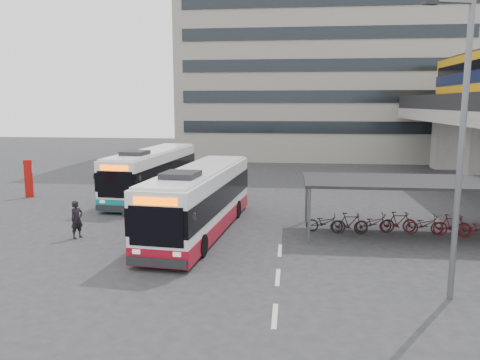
# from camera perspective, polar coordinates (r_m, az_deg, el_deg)

# --- Properties ---
(ground) EXTENTS (120.00, 120.00, 0.00)m
(ground) POSITION_cam_1_polar(r_m,az_deg,el_deg) (19.65, -2.50, -8.35)
(ground) COLOR #28282B
(ground) RESTS_ON ground
(bike_shelter) EXTENTS (10.00, 4.00, 2.54)m
(bike_shelter) POSITION_cam_1_polar(r_m,az_deg,el_deg) (22.71, 20.39, -3.11)
(bike_shelter) COLOR #595B60
(bike_shelter) RESTS_ON ground
(office_block) EXTENTS (30.00, 15.00, 25.00)m
(office_block) POSITION_cam_1_polar(r_m,az_deg,el_deg) (54.98, 9.82, 16.06)
(office_block) COLOR gray
(office_block) RESTS_ON ground
(road_markings) EXTENTS (0.15, 7.60, 0.01)m
(road_markings) POSITION_cam_1_polar(r_m,az_deg,el_deg) (16.62, 4.63, -11.73)
(road_markings) COLOR beige
(road_markings) RESTS_ON ground
(bus_main) EXTENTS (3.43, 11.12, 3.23)m
(bus_main) POSITION_cam_1_polar(r_m,az_deg,el_deg) (21.82, -4.86, -2.50)
(bus_main) COLOR white
(bus_main) RESTS_ON ground
(bus_teal) EXTENTS (3.31, 11.02, 3.21)m
(bus_teal) POSITION_cam_1_polar(r_m,az_deg,el_deg) (30.73, -10.57, 0.81)
(bus_teal) COLOR white
(bus_teal) RESTS_ON ground
(pedestrian) EXTENTS (0.65, 0.74, 1.71)m
(pedestrian) POSITION_cam_1_polar(r_m,az_deg,el_deg) (22.11, -19.27, -4.57)
(pedestrian) COLOR black
(pedestrian) RESTS_ON ground
(lamp_post) EXTENTS (1.54, 0.59, 8.91)m
(lamp_post) POSITION_cam_1_polar(r_m,az_deg,el_deg) (15.07, 25.12, 5.08)
(lamp_post) COLOR #595B60
(lamp_post) RESTS_ON ground
(sign_totem_north) EXTENTS (0.51, 0.28, 2.41)m
(sign_totem_north) POSITION_cam_1_polar(r_m,az_deg,el_deg) (32.72, -24.38, 0.21)
(sign_totem_north) COLOR #A50D0A
(sign_totem_north) RESTS_ON ground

